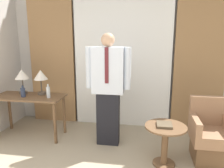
# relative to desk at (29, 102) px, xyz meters

# --- Properties ---
(wall_back) EXTENTS (10.00, 0.06, 2.70)m
(wall_back) POSITION_rel_desk_xyz_m (1.50, 0.89, 0.74)
(wall_back) COLOR beige
(wall_back) RESTS_ON ground_plane
(curtain_sheer_center) EXTENTS (1.80, 0.06, 2.58)m
(curtain_sheer_center) POSITION_rel_desk_xyz_m (1.50, 0.76, 0.68)
(curtain_sheer_center) COLOR white
(curtain_sheer_center) RESTS_ON ground_plane
(curtain_drape_left) EXTENTS (0.89, 0.06, 2.58)m
(curtain_drape_left) POSITION_rel_desk_xyz_m (0.12, 0.76, 0.68)
(curtain_drape_left) COLOR #997047
(curtain_drape_left) RESTS_ON ground_plane
(curtain_drape_right) EXTENTS (0.89, 0.06, 2.58)m
(curtain_drape_right) POSITION_rel_desk_xyz_m (2.89, 0.76, 0.68)
(curtain_drape_right) COLOR #997047
(curtain_drape_right) RESTS_ON ground_plane
(desk) EXTENTS (1.19, 0.53, 0.72)m
(desk) POSITION_rel_desk_xyz_m (0.00, 0.00, 0.00)
(desk) COLOR brown
(desk) RESTS_ON ground_plane
(table_lamp_left) EXTENTS (0.23, 0.23, 0.43)m
(table_lamp_left) POSITION_rel_desk_xyz_m (-0.17, 0.13, 0.43)
(table_lamp_left) COLOR #4C4238
(table_lamp_left) RESTS_ON desk
(table_lamp_right) EXTENTS (0.23, 0.23, 0.43)m
(table_lamp_right) POSITION_rel_desk_xyz_m (0.17, 0.13, 0.43)
(table_lamp_right) COLOR #4C4238
(table_lamp_right) RESTS_ON desk
(bottle_near_edge) EXTENTS (0.06, 0.06, 0.23)m
(bottle_near_edge) POSITION_rel_desk_xyz_m (0.38, -0.05, 0.21)
(bottle_near_edge) COLOR silver
(bottle_near_edge) RESTS_ON desk
(bottle_by_lamp) EXTENTS (0.08, 0.08, 0.19)m
(bottle_by_lamp) POSITION_rel_desk_xyz_m (-0.06, -0.06, 0.19)
(bottle_by_lamp) COLOR #2D3851
(bottle_by_lamp) RESTS_ON desk
(person) EXTENTS (0.70, 0.23, 1.77)m
(person) POSITION_rel_desk_xyz_m (1.38, -0.06, 0.34)
(person) COLOR black
(person) RESTS_ON ground_plane
(armchair) EXTENTS (0.53, 0.56, 0.88)m
(armchair) POSITION_rel_desk_xyz_m (2.87, -0.30, -0.27)
(armchair) COLOR brown
(armchair) RESTS_ON ground_plane
(side_table) EXTENTS (0.55, 0.55, 0.56)m
(side_table) POSITION_rel_desk_xyz_m (2.24, -0.54, -0.23)
(side_table) COLOR brown
(side_table) RESTS_ON ground_plane
(book) EXTENTS (0.20, 0.21, 0.03)m
(book) POSITION_rel_desk_xyz_m (2.22, -0.54, -0.03)
(book) COLOR brown
(book) RESTS_ON side_table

